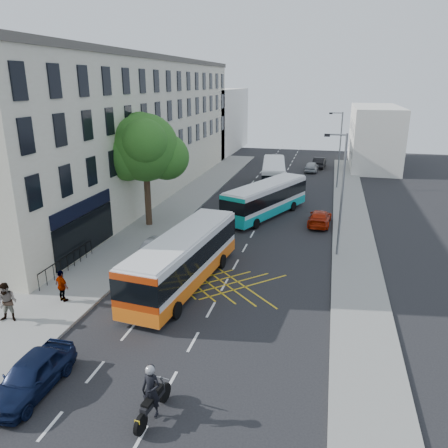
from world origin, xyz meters
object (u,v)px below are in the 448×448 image
Objects in this scene: motorbike at (152,393)px; parked_car_silver at (156,253)px; street_tree at (145,148)px; bus_mid at (266,199)px; red_hatchback at (320,218)px; lamp_far at (339,146)px; pedestrian_near at (7,302)px; bus_near at (184,259)px; pedestrian_far at (62,286)px; lamp_near at (341,189)px; distant_car_grey at (276,159)px; parked_car_blue at (31,375)px; bus_far at (274,174)px; distant_car_silver at (312,167)px; distant_car_dark at (319,162)px.

parked_car_silver is at bearing 118.76° from motorbike.
street_tree is 1.86× the size of parked_car_silver.
motorbike is (-0.21, -24.74, -0.53)m from bus_mid.
lamp_far is at bearing -92.14° from red_hatchback.
street_tree is 4.46× the size of pedestrian_near.
bus_near is 2.33× the size of parked_car_silver.
parked_car_silver is 6.62m from pedestrian_far.
lamp_near is 34.77m from distant_car_grey.
parked_car_blue reaches higher than red_hatchback.
parked_car_silver is at bearing -108.19° from bus_far.
lamp_far is at bearing 49.19° from street_tree.
pedestrian_near reaches higher than distant_car_grey.
parked_car_blue is at bearing 136.91° from pedestrian_far.
motorbike reaches higher than red_hatchback.
bus_near is at bearing 28.96° from pedestrian_near.
bus_mid is at bearing 86.69° from distant_car_silver.
distant_car_silver is at bearing 60.83° from pedestrian_near.
distant_car_grey is (6.34, 30.55, -5.64)m from street_tree.
distant_car_silver is 1.97× the size of pedestrian_near.
lamp_near is at bearing 43.71° from bus_near.
lamp_near is at bearing -120.81° from pedestrian_far.
motorbike is 0.51× the size of distant_car_grey.
lamp_near is 1.91× the size of red_hatchback.
pedestrian_near is at bearing -92.18° from street_tree.
parked_car_blue is at bearing 84.29° from distant_car_dark.
street_tree is 1.88× the size of distant_car_grey.
distant_car_dark is at bearing 103.82° from bus_mid.
bus_mid reaches higher than bus_far.
lamp_far is at bearing 105.02° from distant_car_dark.
pedestrian_near reaches higher than pedestrian_far.
parked_car_blue is (-5.16, -24.56, -0.83)m from bus_mid.
pedestrian_far reaches higher than parked_car_blue.
distant_car_grey is at bearing 68.70° from pedestrian_near.
pedestrian_far is at bearing -100.21° from distant_car_grey.
distant_car_grey is (-1.66, 14.81, -0.86)m from bus_far.
distant_car_grey is at bearing 90.60° from parked_car_silver.
distant_car_dark is 2.46× the size of pedestrian_far.
distant_car_dark is at bearing 92.63° from motorbike.
bus_far is (-6.71, 18.70, -3.10)m from lamp_near.
motorbike reaches higher than parked_car_blue.
red_hatchback is 2.13× the size of pedestrian_near.
street_tree is 31.71m from distant_car_grey.
bus_mid is at bearing 85.87° from distant_car_dark.
distant_car_silver is at bearing 104.76° from bus_mid.
street_tree reaches higher than pedestrian_near.
motorbike is 4.96m from parked_car_blue.
pedestrian_far is (-10.85, -39.09, 0.35)m from distant_car_silver.
lamp_near is 1.88× the size of distant_car_dark.
lamp_far is 16.38m from distant_car_grey.
bus_near is 4.61× the size of motorbike.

